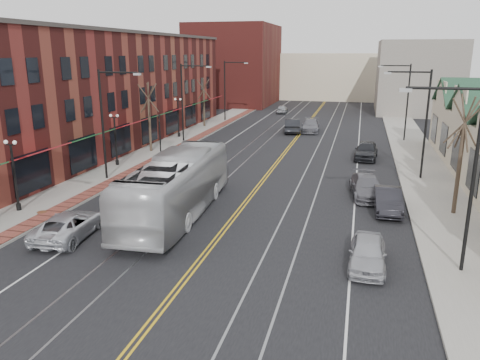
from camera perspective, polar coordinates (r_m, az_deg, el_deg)
The scene contains 30 objects.
ground at distance 18.57m, azimuth -9.44°, elevation -15.18°, with size 160.00×160.00×0.00m, color black.
sidewalk_left at distance 40.38m, azimuth -13.71°, elevation 1.64°, with size 4.00×120.00×0.15m, color gray.
sidewalk_right at distance 36.13m, azimuth 22.23°, elevation -0.69°, with size 4.00×120.00×0.15m, color gray.
building_left at distance 49.02m, azimuth -17.61°, elevation 10.16°, with size 10.00×50.00×11.00m, color maroon.
backdrop_left at distance 87.57m, azimuth -0.65°, elevation 13.85°, with size 14.00×18.00×14.00m, color maroon.
backdrop_mid at distance 99.87m, azimuth 10.79°, elevation 12.35°, with size 22.00×14.00×9.00m, color beige.
backdrop_right at distance 80.04m, azimuth 20.78°, elevation 11.66°, with size 12.00×16.00×11.00m, color slate.
streetlight_l_1 at distance 35.61m, azimuth -15.87°, elevation 7.80°, with size 3.33×0.25×8.00m.
streetlight_l_2 at distance 50.01m, azimuth -6.60°, elevation 10.31°, with size 3.33×0.25×8.00m.
streetlight_l_3 at distance 65.15m, azimuth -1.49°, elevation 11.57°, with size 3.33×0.25×8.00m.
streetlight_r_0 at distance 21.41m, azimuth 25.63°, elevation 2.13°, with size 3.33×0.25×8.00m.
streetlight_r_1 at distance 37.02m, azimuth 21.16°, elevation 7.63°, with size 3.33×0.25×8.00m.
streetlight_r_2 at distance 52.87m, azimuth 19.32°, elevation 9.84°, with size 3.33×0.25×8.00m.
lamppost_l_1 at distance 30.69m, azimuth -25.76°, elevation 0.32°, with size 0.84×0.28×4.27m.
lamppost_l_2 at distance 40.33m, azimuth -14.91°, elevation 4.64°, with size 0.84×0.28×4.27m.
lamppost_l_3 at distance 52.81m, azimuth -7.52°, elevation 7.47°, with size 0.84×0.28×4.27m.
tree_left_near at distance 45.25m, azimuth -11.00°, elevation 7.68°, with size 1.78×1.37×6.48m.
tree_left_far at distance 60.03m, azimuth -4.42°, elevation 9.53°, with size 1.66×1.28×6.02m.
tree_right_mid at distance 29.63m, azimuth 25.33°, elevation 2.96°, with size 1.90×1.46×6.93m.
manhole_far at distance 30.26m, azimuth -22.98°, elevation -3.61°, with size 0.60×0.60×0.02m, color #592D19.
traffic_signal at distance 42.84m, azimuth -9.75°, elevation 5.74°, with size 0.18×0.15×3.80m.
transit_bus at distance 27.53m, azimuth -7.70°, elevation -0.72°, with size 3.03×12.93×3.60m, color silver.
parked_suv at distance 25.91m, azimuth -20.15°, elevation -5.20°, with size 2.26×4.90×1.36m, color silver.
parked_car_a at distance 21.92m, azimuth 15.29°, elevation -8.56°, with size 1.62×4.02×1.37m, color #ADAEB4.
parked_car_b at distance 29.55m, azimuth 17.56°, elevation -2.38°, with size 1.52×4.37×1.44m, color black.
parked_car_c at distance 32.18m, azimuth 15.19°, elevation -0.78°, with size 1.98×4.87×1.41m, color slate.
parked_car_d at distance 43.58m, azimuth 15.14°, elevation 3.52°, with size 1.89×4.70×1.60m, color black.
distant_car_left at distance 56.51m, azimuth 6.41°, elevation 6.61°, with size 1.75×5.02×1.65m, color black.
distant_car_right at distance 57.22m, azimuth 8.60°, elevation 6.57°, with size 2.12×5.20×1.51m, color slate.
distant_car_far at distance 74.36m, azimuth 5.16°, elevation 8.62°, with size 1.56×3.87×1.32m, color #98999E.
Camera 1 is at (6.78, -14.52, 9.39)m, focal length 35.00 mm.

